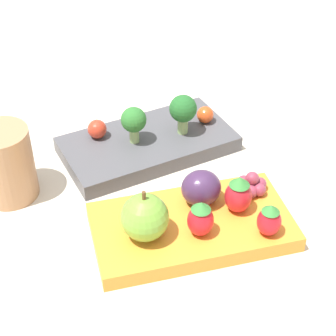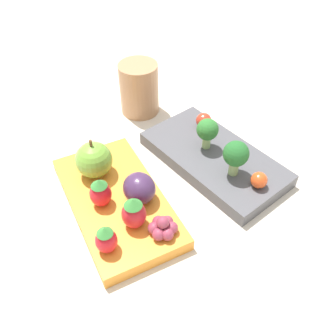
# 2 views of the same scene
# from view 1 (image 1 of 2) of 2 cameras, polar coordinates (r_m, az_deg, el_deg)

# --- Properties ---
(ground_plane) EXTENTS (4.00, 4.00, 0.00)m
(ground_plane) POSITION_cam_1_polar(r_m,az_deg,el_deg) (0.67, 0.95, -1.84)
(ground_plane) COLOR beige
(bento_box_savoury) EXTENTS (0.23, 0.14, 0.02)m
(bento_box_savoury) POSITION_cam_1_polar(r_m,az_deg,el_deg) (0.72, -2.05, 2.43)
(bento_box_savoury) COLOR #4C4C51
(bento_box_savoury) RESTS_ON ground_plane
(bento_box_fruit) EXTENTS (0.22, 0.13, 0.02)m
(bento_box_fruit) POSITION_cam_1_polar(r_m,az_deg,el_deg) (0.61, 2.45, -5.98)
(bento_box_fruit) COLOR orange
(bento_box_fruit) RESTS_ON ground_plane
(broccoli_floret_0) EXTENTS (0.03, 0.03, 0.05)m
(broccoli_floret_0) POSITION_cam_1_polar(r_m,az_deg,el_deg) (0.71, 1.54, 5.91)
(broccoli_floret_0) COLOR #93B770
(broccoli_floret_0) RESTS_ON bento_box_savoury
(broccoli_floret_1) EXTENTS (0.03, 0.03, 0.05)m
(broccoli_floret_1) POSITION_cam_1_polar(r_m,az_deg,el_deg) (0.69, -3.51, 4.79)
(broccoli_floret_1) COLOR #93B770
(broccoli_floret_1) RESTS_ON bento_box_savoury
(cherry_tomato_0) EXTENTS (0.02, 0.02, 0.02)m
(cherry_tomato_0) POSITION_cam_1_polar(r_m,az_deg,el_deg) (0.74, 3.80, 5.43)
(cherry_tomato_0) COLOR #DB4C1E
(cherry_tomato_0) RESTS_ON bento_box_savoury
(cherry_tomato_1) EXTENTS (0.02, 0.02, 0.02)m
(cherry_tomato_1) POSITION_cam_1_polar(r_m,az_deg,el_deg) (0.71, -7.22, 3.95)
(cherry_tomato_1) COLOR red
(cherry_tomato_1) RESTS_ON bento_box_savoury
(apple) EXTENTS (0.05, 0.05, 0.06)m
(apple) POSITION_cam_1_polar(r_m,az_deg,el_deg) (0.57, -2.39, -5.03)
(apple) COLOR #70A838
(apple) RESTS_ON bento_box_fruit
(strawberry_0) EXTENTS (0.03, 0.03, 0.04)m
(strawberry_0) POSITION_cam_1_polar(r_m,az_deg,el_deg) (0.58, 10.26, -5.20)
(strawberry_0) COLOR red
(strawberry_0) RESTS_ON bento_box_fruit
(strawberry_1) EXTENTS (0.03, 0.03, 0.05)m
(strawberry_1) POSITION_cam_1_polar(r_m,az_deg,el_deg) (0.60, 7.17, -2.68)
(strawberry_1) COLOR red
(strawberry_1) RESTS_ON bento_box_fruit
(strawberry_2) EXTENTS (0.03, 0.03, 0.04)m
(strawberry_2) POSITION_cam_1_polar(r_m,az_deg,el_deg) (0.57, 3.33, -5.15)
(strawberry_2) COLOR red
(strawberry_2) RESTS_ON bento_box_fruit
(plum) EXTENTS (0.04, 0.04, 0.04)m
(plum) POSITION_cam_1_polar(r_m,az_deg,el_deg) (0.61, 3.39, -2.04)
(plum) COLOR #42284C
(plum) RESTS_ON bento_box_fruit
(grape_cluster) EXTENTS (0.04, 0.03, 0.03)m
(grape_cluster) POSITION_cam_1_polar(r_m,az_deg,el_deg) (0.64, 8.48, -1.69)
(grape_cluster) COLOR #93384C
(grape_cluster) RESTS_ON bento_box_fruit
(drinking_cup) EXTENTS (0.07, 0.07, 0.09)m
(drinking_cup) POSITION_cam_1_polar(r_m,az_deg,el_deg) (0.66, -16.22, 0.40)
(drinking_cup) COLOR tan
(drinking_cup) RESTS_ON ground_plane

